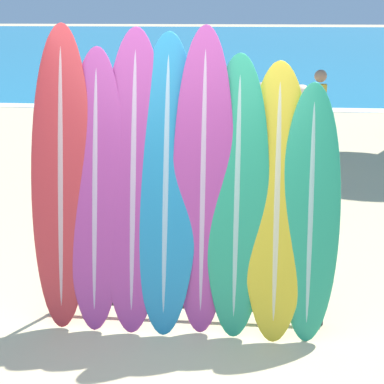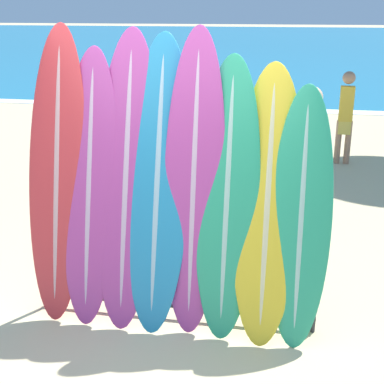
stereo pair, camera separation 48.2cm
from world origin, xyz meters
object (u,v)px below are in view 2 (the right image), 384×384
surfboard_slot_2 (126,180)px  person_far_left (279,137)px  surfboard_slot_3 (158,184)px  surfboard_slot_7 (301,218)px  surfboard_slot_1 (90,188)px  person_mid_beach (307,160)px  surfboard_slot_0 (58,175)px  surfboard_slot_5 (227,199)px  person_far_right (209,103)px  person_near_water (346,114)px  surfboard_slot_4 (194,184)px  surfboard_slot_6 (267,205)px  surfboard_rack (175,269)px

surfboard_slot_2 → person_far_left: size_ratio=1.51×
surfboard_slot_3 → surfboard_slot_7: (1.18, -0.06, -0.19)m
surfboard_slot_1 → person_mid_beach: surfboard_slot_1 is taller
surfboard_slot_0 → person_mid_beach: (2.14, 1.80, -0.26)m
surfboard_slot_5 → surfboard_slot_1: bearing=179.4°
surfboard_slot_1 → surfboard_slot_5: 1.17m
person_mid_beach → person_far_right: 3.96m
surfboard_slot_1 → surfboard_slot_7: bearing=-1.2°
surfboard_slot_1 → person_near_water: bearing=64.1°
surfboard_slot_0 → person_far_left: 3.73m
person_near_water → person_far_right: (-2.37, 0.13, 0.10)m
surfboard_slot_1 → surfboard_slot_0: bearing=176.4°
person_mid_beach → person_far_left: size_ratio=1.10×
surfboard_slot_2 → surfboard_slot_7: surfboard_slot_2 is taller
surfboard_slot_5 → person_mid_beach: surfboard_slot_5 is taller
surfboard_slot_4 → person_far_left: (0.61, 3.26, -0.35)m
surfboard_slot_1 → surfboard_slot_2: surfboard_slot_2 is taller
surfboard_slot_4 → surfboard_slot_6: bearing=-1.0°
surfboard_slot_2 → surfboard_slot_6: bearing=-1.5°
surfboard_slot_3 → person_far_right: (-0.39, 5.39, -0.25)m
surfboard_slot_1 → person_mid_beach: (1.85, 1.81, -0.17)m
surfboard_slot_5 → person_mid_beach: (0.68, 1.83, -0.15)m
surfboard_slot_6 → surfboard_slot_4: bearing=179.0°
surfboard_slot_2 → person_mid_beach: surfboard_slot_2 is taller
surfboard_slot_0 → person_far_left: surfboard_slot_0 is taller
surfboard_rack → person_mid_beach: person_mid_beach is taller
surfboard_slot_4 → surfboard_slot_5: 0.30m
person_near_water → person_mid_beach: size_ratio=0.88×
person_near_water → person_mid_beach: (-0.72, -3.47, 0.12)m
person_far_left → surfboard_slot_6: bearing=-66.9°
person_near_water → person_far_right: 2.37m
surfboard_slot_4 → surfboard_slot_6: 0.62m
surfboard_slot_3 → surfboard_slot_5: surfboard_slot_3 is taller
surfboard_slot_5 → surfboard_slot_7: surfboard_slot_5 is taller
surfboard_slot_3 → person_near_water: (1.98, 5.26, -0.35)m
surfboard_slot_2 → person_far_left: 3.47m
surfboard_slot_5 → surfboard_slot_7: size_ratio=1.11×
person_mid_beach → person_far_right: (-1.65, 3.60, -0.02)m
surfboard_slot_4 → surfboard_slot_6: (0.60, -0.01, -0.14)m
surfboard_slot_0 → surfboard_slot_1: size_ratio=1.08×
surfboard_slot_6 → surfboard_slot_0: bearing=179.3°
surfboard_slot_6 → person_near_water: (1.07, 5.29, -0.24)m
surfboard_slot_0 → person_far_right: surfboard_slot_0 is taller
person_near_water → surfboard_slot_0: bearing=62.9°
surfboard_slot_6 → person_near_water: size_ratio=1.39×
surfboard_slot_0 → surfboard_slot_3: surfboard_slot_0 is taller
surfboard_slot_3 → surfboard_rack: bearing=-23.8°
surfboard_slot_1 → surfboard_slot_5: bearing=-0.6°
surfboard_slot_4 → surfboard_slot_7: size_ratio=1.21×
surfboard_slot_4 → person_far_right: size_ratio=1.40×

